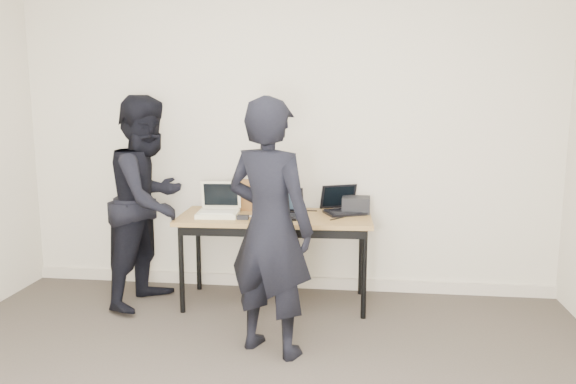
% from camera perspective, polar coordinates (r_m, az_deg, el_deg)
% --- Properties ---
extents(room, '(4.60, 4.60, 2.80)m').
position_cam_1_polar(room, '(2.50, -6.77, 3.01)').
color(room, '#413931').
rests_on(room, ground).
extents(desk, '(1.52, 0.70, 0.72)m').
position_cam_1_polar(desk, '(4.41, -1.33, -3.16)').
color(desk, olive).
rests_on(desk, ground).
extents(laptop_beige, '(0.34, 0.33, 0.25)m').
position_cam_1_polar(laptop_beige, '(4.43, -7.05, -1.72)').
color(laptop_beige, beige).
rests_on(laptop_beige, desk).
extents(laptop_center, '(0.32, 0.31, 0.22)m').
position_cam_1_polar(laptop_center, '(4.37, -0.50, -1.83)').
color(laptop_center, black).
rests_on(laptop_center, desk).
extents(laptop_right, '(0.39, 0.38, 0.22)m').
position_cam_1_polar(laptop_right, '(4.51, 5.54, -1.50)').
color(laptop_right, black).
rests_on(laptop_right, desk).
extents(leather_satchel, '(0.36, 0.18, 0.25)m').
position_cam_1_polar(leather_satchel, '(4.62, -3.14, -0.23)').
color(leather_satchel, brown).
rests_on(leather_satchel, desk).
extents(tissue, '(0.13, 0.10, 0.08)m').
position_cam_1_polar(tissue, '(4.60, -2.78, 1.70)').
color(tissue, white).
rests_on(tissue, leather_satchel).
extents(equipment_box, '(0.22, 0.19, 0.13)m').
position_cam_1_polar(equipment_box, '(4.53, 6.93, -1.30)').
color(equipment_box, black).
rests_on(equipment_box, desk).
extents(power_brick, '(0.09, 0.05, 0.03)m').
position_cam_1_polar(power_brick, '(4.27, -4.59, -2.58)').
color(power_brick, black).
rests_on(power_brick, desk).
extents(cables, '(0.98, 0.41, 0.01)m').
position_cam_1_polar(cables, '(4.38, 0.13, -2.41)').
color(cables, silver).
rests_on(cables, desk).
extents(person_typist, '(0.71, 0.60, 1.65)m').
position_cam_1_polar(person_typist, '(3.54, -1.87, -3.66)').
color(person_typist, black).
rests_on(person_typist, ground).
extents(person_observer, '(0.80, 0.93, 1.65)m').
position_cam_1_polar(person_observer, '(4.55, -13.93, -0.92)').
color(person_observer, black).
rests_on(person_observer, ground).
extents(baseboard, '(4.50, 0.03, 0.10)m').
position_cam_1_polar(baseboard, '(4.95, -0.26, -9.09)').
color(baseboard, beige).
rests_on(baseboard, ground).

